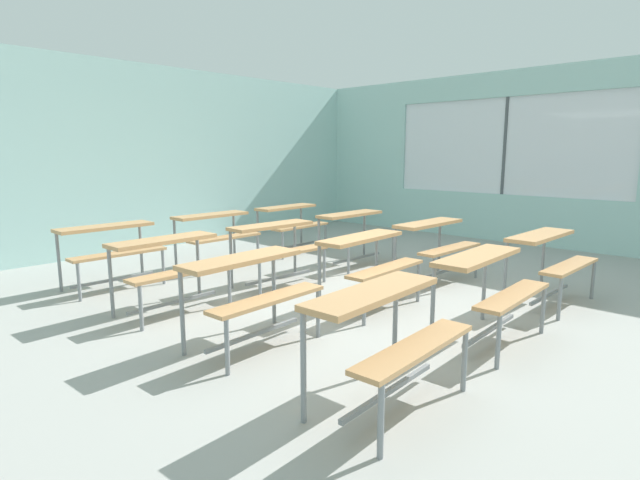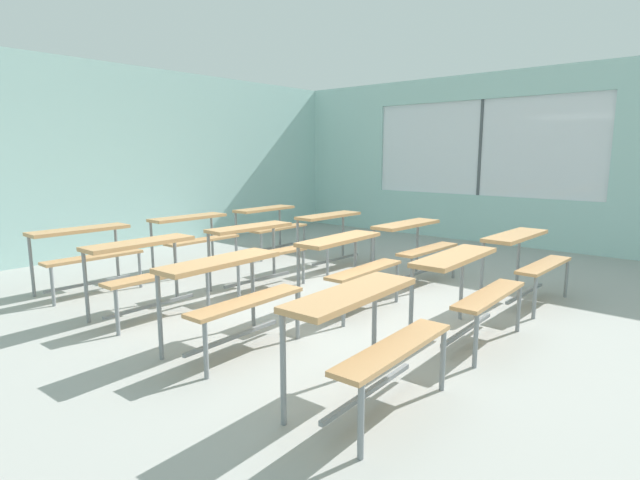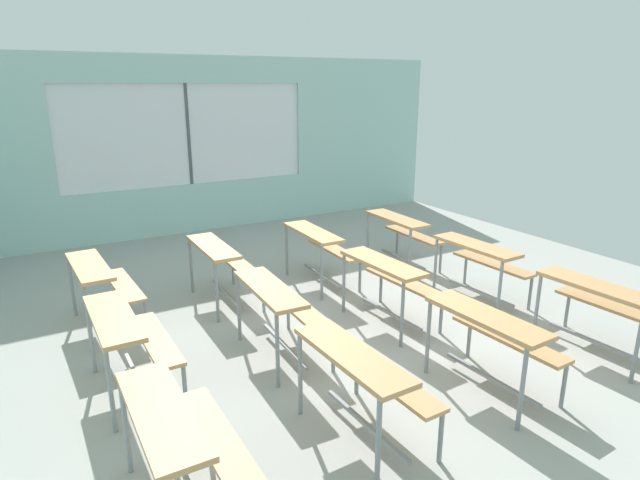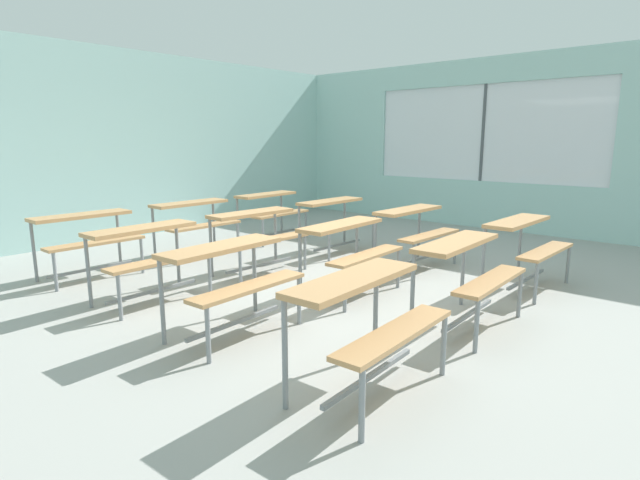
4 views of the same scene
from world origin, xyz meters
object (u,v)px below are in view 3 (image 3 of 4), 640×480
desk_bench_r0c2 (402,228)px  desk_bench_r2c2 (222,258)px  desk_bench_r0c0 (601,300)px  desk_bench_r3c1 (129,332)px  desk_bench_r0c1 (482,257)px  desk_bench_r3c2 (102,278)px  desk_bench_r1c2 (320,243)px  desk_bench_r2c0 (364,371)px  desk_bench_r1c1 (390,275)px  desk_bench_r2c1 (280,302)px  desk_bench_r3c0 (182,430)px  desk_bench_r1c0 (493,331)px

desk_bench_r0c2 → desk_bench_r2c2: 2.68m
desk_bench_r0c0 → desk_bench_r3c1: 4.35m
desk_bench_r0c1 → desk_bench_r3c2: 4.31m
desk_bench_r0c0 → desk_bench_r3c2: size_ratio=1.00×
desk_bench_r1c2 → desk_bench_r0c2: bearing=-87.8°
desk_bench_r2c0 → desk_bench_r1c1: bearing=-44.1°
desk_bench_r0c1 → desk_bench_r1c2: (1.47, 1.38, 0.00)m
desk_bench_r3c1 → desk_bench_r1c2: bearing=-62.5°
desk_bench_r0c0 → desk_bench_r2c0: size_ratio=1.01×
desk_bench_r2c1 → desk_bench_r3c0: (-1.43, 1.35, 0.00)m
desk_bench_r1c2 → desk_bench_r2c1: 1.96m
desk_bench_r3c2 → desk_bench_r0c2: bearing=-92.9°
desk_bench_r1c1 → desk_bench_r0c2: bearing=-45.4°
desk_bench_r1c1 → desk_bench_r3c1: bearing=87.1°
desk_bench_r1c1 → desk_bench_r2c1: size_ratio=1.00×
desk_bench_r1c0 → desk_bench_r1c1: (1.51, -0.06, 0.00)m
desk_bench_r0c2 → desk_bench_r1c2: same height
desk_bench_r3c2 → desk_bench_r2c2: bearing=-92.5°
desk_bench_r0c1 → desk_bench_r1c0: (-1.45, 1.38, 0.00)m
desk_bench_r0c0 → desk_bench_r0c1: 1.50m
desk_bench_r1c2 → desk_bench_r2c1: (-1.48, 1.29, 0.00)m
desk_bench_r3c1 → desk_bench_r0c0: bearing=-111.4°
desk_bench_r0c2 → desk_bench_r1c0: (-2.93, 1.37, 0.00)m
desk_bench_r0c1 → desk_bench_r2c2: size_ratio=1.01×
desk_bench_r0c0 → desk_bench_r3c1: size_ratio=1.02×
desk_bench_r0c0 → desk_bench_r2c1: same height
desk_bench_r0c2 → desk_bench_r3c0: (-2.93, 4.00, 0.00)m
desk_bench_r2c0 → desk_bench_r1c0: bearing=-92.3°
desk_bench_r1c1 → desk_bench_r3c0: 3.09m
desk_bench_r2c0 → desk_bench_r3c1: same height
desk_bench_r2c2 → desk_bench_r3c1: 1.98m
desk_bench_r3c1 → desk_bench_r2c0: bearing=-138.3°
desk_bench_r0c2 → desk_bench_r2c2: bearing=90.7°
desk_bench_r2c2 → desk_bench_r3c2: bearing=90.8°
desk_bench_r0c1 → desk_bench_r3c2: (1.51, 4.03, 0.00)m
desk_bench_r1c0 → desk_bench_r3c1: same height
desk_bench_r2c2 → desk_bench_r0c2: bearing=-89.8°
desk_bench_r0c0 → desk_bench_r2c1: bearing=58.5°
desk_bench_r0c1 → desk_bench_r3c2: size_ratio=1.00×
desk_bench_r2c1 → desk_bench_r0c1: bearing=-87.3°
desk_bench_r2c0 → desk_bench_r2c1: bearing=-2.4°
desk_bench_r1c0 → desk_bench_r2c1: bearing=39.2°
desk_bench_r2c1 → desk_bench_r3c1: size_ratio=1.02×
desk_bench_r0c1 → desk_bench_r2c1: 2.67m
desk_bench_r1c0 → desk_bench_r3c1: size_ratio=1.02×
desk_bench_r2c1 → desk_bench_r2c2: bearing=3.3°
desk_bench_r1c0 → desk_bench_r0c2: bearing=-27.6°
desk_bench_r0c0 → desk_bench_r2c2: same height
desk_bench_r3c1 → desk_bench_r1c0: bearing=-120.0°
desk_bench_r1c0 → desk_bench_r1c2: size_ratio=1.01×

